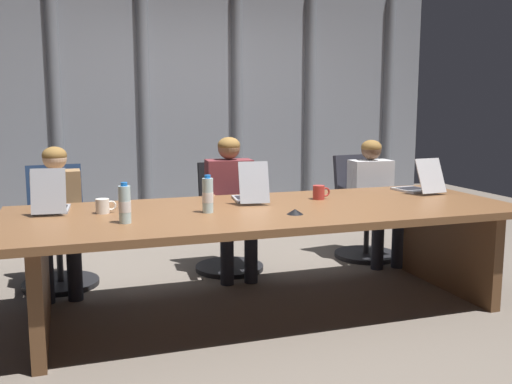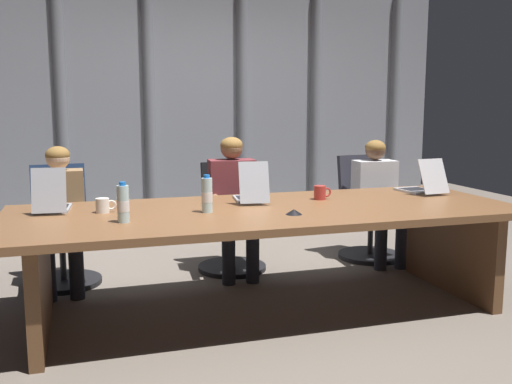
{
  "view_description": "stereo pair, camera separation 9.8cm",
  "coord_description": "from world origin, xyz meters",
  "px_view_note": "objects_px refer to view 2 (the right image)",
  "views": [
    {
      "loc": [
        -1.32,
        -3.67,
        1.45
      ],
      "look_at": [
        -0.05,
        0.11,
        0.84
      ],
      "focal_mm": 40.11,
      "sensor_mm": 36.0,
      "label": 1
    },
    {
      "loc": [
        -1.22,
        -3.7,
        1.45
      ],
      "look_at": [
        -0.05,
        0.11,
        0.84
      ],
      "focal_mm": 40.11,
      "sensor_mm": 36.0,
      "label": 2
    }
  ],
  "objects_px": {
    "office_chair_center": "(368,220)",
    "person_left_mid": "(234,197)",
    "laptop_center": "(422,186)",
    "person_left_end": "(60,210)",
    "person_center": "(378,193)",
    "office_chair_left_end": "(62,240)",
    "office_chair_left_mid": "(230,229)",
    "coffee_mug_far": "(103,205)",
    "laptop_left_mid": "(251,194)",
    "conference_mic_left_side": "(294,212)",
    "laptop_left_end": "(52,203)",
    "water_bottle_secondary": "(123,204)",
    "water_bottle_primary": "(207,195)",
    "coffee_mug_near": "(320,193)"
  },
  "relations": [
    {
      "from": "conference_mic_left_side",
      "to": "coffee_mug_near",
      "type": "bearing_deg",
      "value": 51.03
    },
    {
      "from": "office_chair_left_end",
      "to": "person_center",
      "type": "distance_m",
      "value": 2.81
    },
    {
      "from": "office_chair_left_mid",
      "to": "laptop_left_mid",
      "type": "bearing_deg",
      "value": -3.57
    },
    {
      "from": "office_chair_left_mid",
      "to": "person_center",
      "type": "bearing_deg",
      "value": 83.23
    },
    {
      "from": "laptop_left_mid",
      "to": "conference_mic_left_side",
      "type": "height_order",
      "value": "laptop_left_mid"
    },
    {
      "from": "laptop_left_mid",
      "to": "office_chair_center",
      "type": "bearing_deg",
      "value": -52.91
    },
    {
      "from": "person_left_mid",
      "to": "person_left_end",
      "type": "bearing_deg",
      "value": -85.49
    },
    {
      "from": "laptop_left_end",
      "to": "conference_mic_left_side",
      "type": "height_order",
      "value": "laptop_left_end"
    },
    {
      "from": "laptop_center",
      "to": "person_left_mid",
      "type": "relative_size",
      "value": 0.37
    },
    {
      "from": "office_chair_left_mid",
      "to": "water_bottle_secondary",
      "type": "relative_size",
      "value": 3.76
    },
    {
      "from": "office_chair_left_mid",
      "to": "conference_mic_left_side",
      "type": "relative_size",
      "value": 8.54
    },
    {
      "from": "office_chair_center",
      "to": "person_left_end",
      "type": "relative_size",
      "value": 0.86
    },
    {
      "from": "laptop_left_mid",
      "to": "coffee_mug_near",
      "type": "xyz_separation_m",
      "value": [
        0.53,
        -0.06,
        -0.01
      ]
    },
    {
      "from": "laptop_left_mid",
      "to": "office_chair_center",
      "type": "relative_size",
      "value": 0.45
    },
    {
      "from": "person_left_mid",
      "to": "water_bottle_primary",
      "type": "height_order",
      "value": "person_left_mid"
    },
    {
      "from": "office_chair_left_mid",
      "to": "coffee_mug_far",
      "type": "bearing_deg",
      "value": -50.03
    },
    {
      "from": "water_bottle_secondary",
      "to": "person_center",
      "type": "bearing_deg",
      "value": 25.59
    },
    {
      "from": "laptop_center",
      "to": "conference_mic_left_side",
      "type": "bearing_deg",
      "value": 107.84
    },
    {
      "from": "laptop_center",
      "to": "coffee_mug_near",
      "type": "xyz_separation_m",
      "value": [
        -0.92,
        -0.07,
        -0.0
      ]
    },
    {
      "from": "person_center",
      "to": "office_chair_center",
      "type": "bearing_deg",
      "value": -171.59
    },
    {
      "from": "laptop_left_end",
      "to": "laptop_left_mid",
      "type": "relative_size",
      "value": 0.91
    },
    {
      "from": "office_chair_center",
      "to": "person_left_mid",
      "type": "height_order",
      "value": "person_left_mid"
    },
    {
      "from": "water_bottle_primary",
      "to": "office_chair_left_end",
      "type": "bearing_deg",
      "value": 130.61
    },
    {
      "from": "laptop_left_end",
      "to": "conference_mic_left_side",
      "type": "distance_m",
      "value": 1.62
    },
    {
      "from": "office_chair_left_end",
      "to": "person_left_end",
      "type": "distance_m",
      "value": 0.32
    },
    {
      "from": "person_center",
      "to": "coffee_mug_near",
      "type": "distance_m",
      "value": 1.15
    },
    {
      "from": "office_chair_left_end",
      "to": "coffee_mug_near",
      "type": "distance_m",
      "value": 2.13
    },
    {
      "from": "office_chair_center",
      "to": "water_bottle_primary",
      "type": "distance_m",
      "value": 2.19
    },
    {
      "from": "person_center",
      "to": "coffee_mug_near",
      "type": "xyz_separation_m",
      "value": [
        -0.89,
        -0.71,
        0.15
      ]
    },
    {
      "from": "office_chair_left_mid",
      "to": "person_left_end",
      "type": "distance_m",
      "value": 1.45
    },
    {
      "from": "water_bottle_secondary",
      "to": "person_left_end",
      "type": "bearing_deg",
      "value": 109.65
    },
    {
      "from": "laptop_left_mid",
      "to": "conference_mic_left_side",
      "type": "distance_m",
      "value": 0.57
    },
    {
      "from": "person_left_mid",
      "to": "coffee_mug_near",
      "type": "xyz_separation_m",
      "value": [
        0.49,
        -0.71,
        0.12
      ]
    },
    {
      "from": "person_left_mid",
      "to": "office_chair_left_end",
      "type": "bearing_deg",
      "value": -92.2
    },
    {
      "from": "office_chair_left_end",
      "to": "water_bottle_primary",
      "type": "bearing_deg",
      "value": 36.59
    },
    {
      "from": "laptop_left_mid",
      "to": "water_bottle_secondary",
      "type": "xyz_separation_m",
      "value": [
        -0.96,
        -0.49,
        0.05
      ]
    },
    {
      "from": "laptop_left_mid",
      "to": "person_left_end",
      "type": "bearing_deg",
      "value": 71.78
    },
    {
      "from": "water_bottle_primary",
      "to": "conference_mic_left_side",
      "type": "relative_size",
      "value": 2.3
    },
    {
      "from": "person_left_mid",
      "to": "water_bottle_secondary",
      "type": "height_order",
      "value": "person_left_mid"
    },
    {
      "from": "laptop_left_end",
      "to": "coffee_mug_near",
      "type": "height_order",
      "value": "laptop_left_end"
    },
    {
      "from": "laptop_left_end",
      "to": "water_bottle_secondary",
      "type": "bearing_deg",
      "value": -135.11
    },
    {
      "from": "office_chair_center",
      "to": "coffee_mug_near",
      "type": "distance_m",
      "value": 1.31
    },
    {
      "from": "office_chair_left_end",
      "to": "office_chair_left_mid",
      "type": "xyz_separation_m",
      "value": [
        1.42,
        -0.0,
        -0.01
      ]
    },
    {
      "from": "person_left_end",
      "to": "person_center",
      "type": "xyz_separation_m",
      "value": [
        2.78,
        0.0,
        0.0
      ]
    },
    {
      "from": "laptop_left_end",
      "to": "water_bottle_secondary",
      "type": "relative_size",
      "value": 1.59
    },
    {
      "from": "office_chair_left_end",
      "to": "water_bottle_primary",
      "type": "relative_size",
      "value": 3.8
    },
    {
      "from": "coffee_mug_near",
      "to": "conference_mic_left_side",
      "type": "bearing_deg",
      "value": -128.97
    },
    {
      "from": "water_bottle_primary",
      "to": "conference_mic_left_side",
      "type": "xyz_separation_m",
      "value": [
        0.53,
        -0.24,
        -0.1
      ]
    },
    {
      "from": "coffee_mug_far",
      "to": "laptop_left_end",
      "type": "bearing_deg",
      "value": 156.22
    },
    {
      "from": "office_chair_center",
      "to": "laptop_left_end",
      "type": "bearing_deg",
      "value": -81.97
    }
  ]
}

